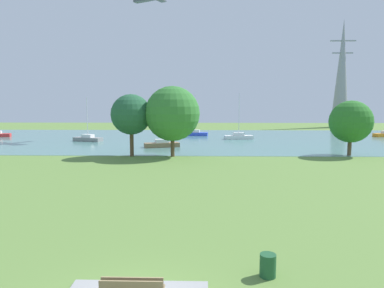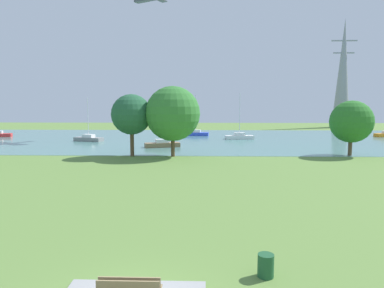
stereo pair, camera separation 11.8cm
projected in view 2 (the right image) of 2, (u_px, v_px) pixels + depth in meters
ground_plane at (180, 169)px, 31.77m from camera, size 160.00×160.00×0.00m
litter_bin at (266, 266)px, 11.90m from camera, size 0.56×0.56×0.80m
water_surface at (190, 139)px, 59.57m from camera, size 140.00×40.00×0.02m
sailboat_gray at (89, 138)px, 55.68m from camera, size 5.03×2.96×6.96m
sailboat_white at (239, 136)px, 58.96m from camera, size 4.95×2.09×7.74m
sailboat_blue at (196, 133)px, 65.47m from camera, size 4.93×1.99×7.87m
sailboat_brown at (162, 144)px, 47.89m from camera, size 5.03×2.81×6.89m
tree_east_near at (132, 115)px, 39.25m from camera, size 4.58×4.58×7.05m
tree_west_near at (173, 114)px, 38.85m from camera, size 6.16×6.16×7.94m
tree_east_far at (351, 122)px, 39.66m from camera, size 4.83×4.83×6.35m
electricity_pylon at (343, 74)px, 88.00m from camera, size 6.40×4.40×27.23m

